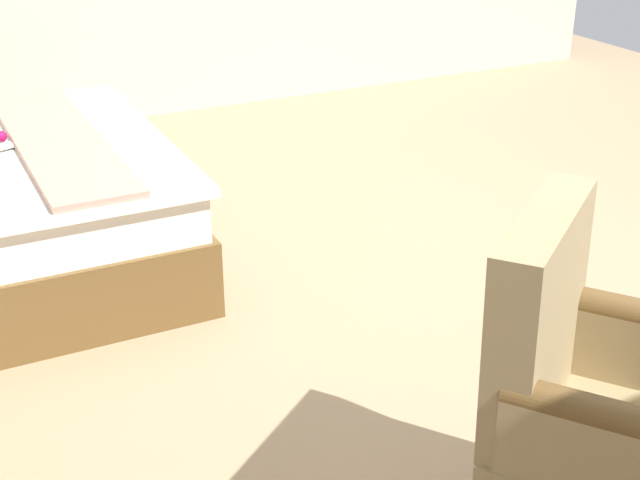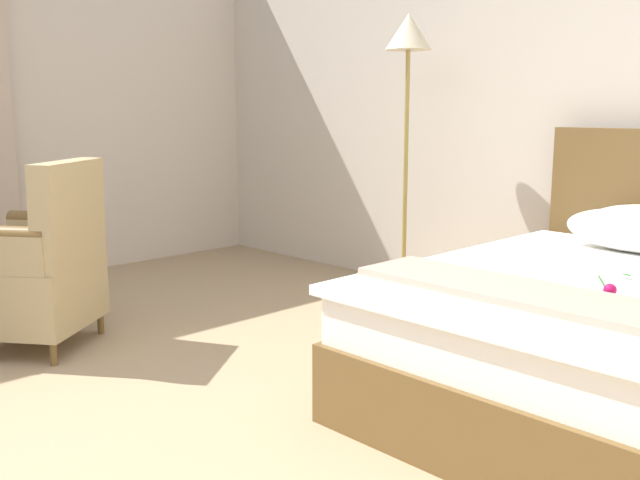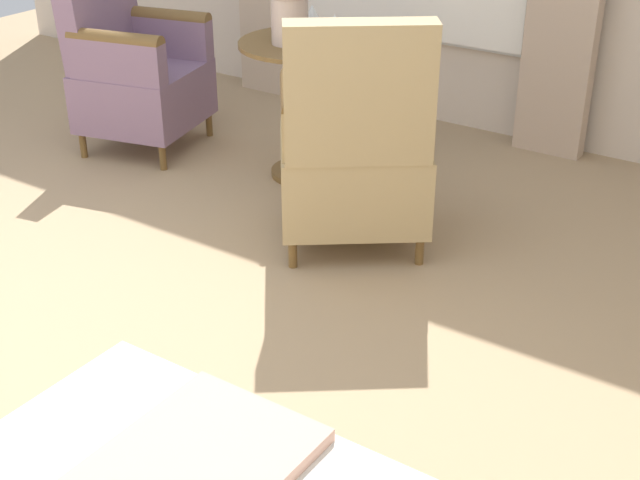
% 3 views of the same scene
% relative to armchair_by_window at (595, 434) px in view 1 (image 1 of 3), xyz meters
% --- Properties ---
extents(ground_plane, '(7.82, 7.82, 0.00)m').
position_rel_armchair_by_window_xyz_m(ground_plane, '(1.45, -0.63, -0.42)').
color(ground_plane, tan).
extents(armchair_by_window, '(0.79, 0.80, 1.00)m').
position_rel_armchair_by_window_xyz_m(armchair_by_window, '(0.00, 0.00, 0.00)').
color(armchair_by_window, brown).
rests_on(armchair_by_window, ground).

